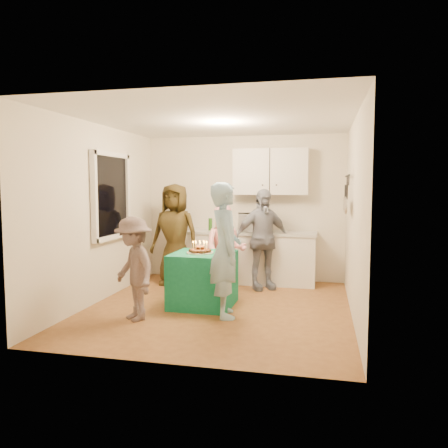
% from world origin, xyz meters
% --- Properties ---
extents(floor, '(4.00, 4.00, 0.00)m').
position_xyz_m(floor, '(0.00, 0.00, 0.00)').
color(floor, brown).
rests_on(floor, ground).
extents(ceiling, '(4.00, 4.00, 0.00)m').
position_xyz_m(ceiling, '(0.00, 0.00, 2.60)').
color(ceiling, white).
rests_on(ceiling, floor).
extents(back_wall, '(3.60, 3.60, 0.00)m').
position_xyz_m(back_wall, '(0.00, 2.00, 1.30)').
color(back_wall, silver).
rests_on(back_wall, floor).
extents(left_wall, '(4.00, 4.00, 0.00)m').
position_xyz_m(left_wall, '(-1.80, 0.00, 1.30)').
color(left_wall, silver).
rests_on(left_wall, floor).
extents(right_wall, '(4.00, 4.00, 0.00)m').
position_xyz_m(right_wall, '(1.80, 0.00, 1.30)').
color(right_wall, silver).
rests_on(right_wall, floor).
extents(window_night, '(0.04, 1.00, 1.20)m').
position_xyz_m(window_night, '(-1.77, 0.30, 1.55)').
color(window_night, black).
rests_on(window_night, left_wall).
extents(counter, '(2.20, 0.58, 0.86)m').
position_xyz_m(counter, '(0.20, 1.70, 0.43)').
color(counter, white).
rests_on(counter, floor).
extents(countertop, '(2.24, 0.62, 0.05)m').
position_xyz_m(countertop, '(0.20, 1.70, 0.89)').
color(countertop, beige).
rests_on(countertop, counter).
extents(upper_cabinet, '(1.30, 0.30, 0.80)m').
position_xyz_m(upper_cabinet, '(0.50, 1.85, 1.95)').
color(upper_cabinet, white).
rests_on(upper_cabinet, back_wall).
extents(pot_rack, '(0.12, 1.00, 0.60)m').
position_xyz_m(pot_rack, '(1.72, 0.70, 1.60)').
color(pot_rack, black).
rests_on(pot_rack, right_wall).
extents(microwave, '(0.64, 0.51, 0.32)m').
position_xyz_m(microwave, '(0.25, 1.70, 1.07)').
color(microwave, white).
rests_on(microwave, countertop).
extents(party_table, '(0.86, 0.86, 0.76)m').
position_xyz_m(party_table, '(-0.24, 0.06, 0.38)').
color(party_table, '#11714C').
rests_on(party_table, floor).
extents(donut_cake, '(0.38, 0.38, 0.18)m').
position_xyz_m(donut_cake, '(-0.27, 0.03, 0.85)').
color(donut_cake, '#381C0C').
rests_on(donut_cake, party_table).
extents(punch_jar, '(0.22, 0.22, 0.34)m').
position_xyz_m(punch_jar, '(0.04, 0.32, 0.93)').
color(punch_jar, red).
rests_on(punch_jar, party_table).
extents(man_birthday, '(0.61, 0.75, 1.75)m').
position_xyz_m(man_birthday, '(0.18, -0.36, 0.88)').
color(man_birthday, '#93BDD6').
rests_on(man_birthday, floor).
extents(woman_back_left, '(0.90, 0.63, 1.74)m').
position_xyz_m(woman_back_left, '(-1.08, 1.28, 0.87)').
color(woman_back_left, '#544218').
rests_on(woman_back_left, floor).
extents(woman_back_center, '(0.71, 0.56, 1.41)m').
position_xyz_m(woman_back_center, '(-0.07, 0.73, 0.70)').
color(woman_back_center, pink).
rests_on(woman_back_center, floor).
extents(woman_back_right, '(1.04, 0.86, 1.66)m').
position_xyz_m(woman_back_right, '(0.44, 1.25, 0.83)').
color(woman_back_right, '#0F1834').
rests_on(woman_back_right, floor).
extents(child_near_left, '(0.96, 0.94, 1.32)m').
position_xyz_m(child_near_left, '(-0.92, -0.77, 0.66)').
color(child_near_left, '#574646').
rests_on(child_near_left, floor).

